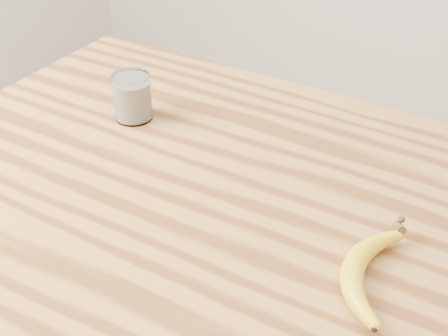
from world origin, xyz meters
The scene contains 3 objects.
table centered at (0.00, 0.00, 0.77)m, with size 1.20×0.80×0.90m.
smoothie_glass centered at (-0.30, 0.12, 0.94)m, with size 0.07×0.07×0.09m.
banana centered at (0.20, -0.07, 0.92)m, with size 0.09×0.26×0.03m, color gold, non-canonical shape.
Camera 1 is at (0.37, -0.67, 1.49)m, focal length 50.00 mm.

